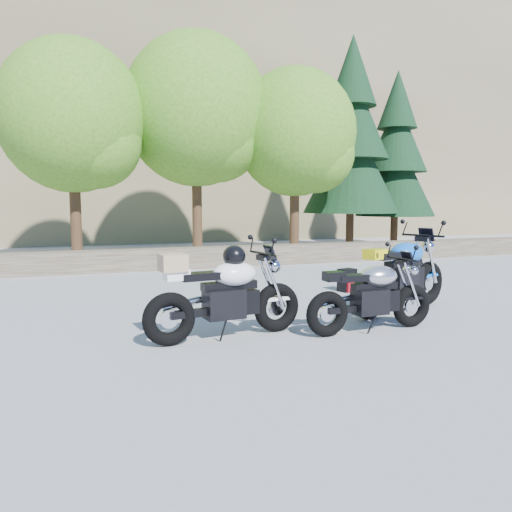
# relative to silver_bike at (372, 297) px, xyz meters

# --- Properties ---
(ground) EXTENTS (90.00, 90.00, 0.00)m
(ground) POSITION_rel_silver_bike_xyz_m (-0.92, 1.27, -0.44)
(ground) COLOR gray
(ground) RESTS_ON ground
(stone_wall) EXTENTS (22.00, 0.55, 0.50)m
(stone_wall) POSITION_rel_silver_bike_xyz_m (-0.92, 6.77, -0.19)
(stone_wall) COLOR #483C30
(stone_wall) RESTS_ON ground
(hillside) EXTENTS (80.00, 30.00, 15.00)m
(hillside) POSITION_rel_silver_bike_xyz_m (2.08, 29.27, 7.06)
(hillside) COLOR brown
(hillside) RESTS_ON ground
(tree_decid_left) EXTENTS (3.67, 3.67, 5.62)m
(tree_decid_left) POSITION_rel_silver_bike_xyz_m (-3.31, 8.41, 3.19)
(tree_decid_left) COLOR #382314
(tree_decid_left) RESTS_ON ground
(tree_decid_mid) EXTENTS (4.08, 4.08, 6.24)m
(tree_decid_mid) POSITION_rel_silver_bike_xyz_m (-0.01, 8.81, 3.60)
(tree_decid_mid) COLOR #382314
(tree_decid_mid) RESTS_ON ground
(tree_decid_right) EXTENTS (3.54, 3.54, 5.41)m
(tree_decid_right) POSITION_rel_silver_bike_xyz_m (2.79, 8.21, 3.05)
(tree_decid_right) COLOR #382314
(tree_decid_right) RESTS_ON ground
(conifer_near) EXTENTS (3.17, 3.17, 7.06)m
(conifer_near) POSITION_rel_silver_bike_xyz_m (5.28, 9.47, 3.24)
(conifer_near) COLOR #382314
(conifer_near) RESTS_ON ground
(conifer_far) EXTENTS (2.82, 2.82, 6.27)m
(conifer_far) POSITION_rel_silver_bike_xyz_m (7.48, 10.07, 2.83)
(conifer_far) COLOR #382314
(conifer_far) RESTS_ON ground
(silver_bike) EXTENTS (1.82, 0.58, 0.91)m
(silver_bike) POSITION_rel_silver_bike_xyz_m (0.00, 0.00, 0.00)
(silver_bike) COLOR black
(silver_bike) RESTS_ON ground
(white_bike) EXTENTS (2.01, 0.63, 1.11)m
(white_bike) POSITION_rel_silver_bike_xyz_m (-1.82, 0.32, 0.10)
(white_bike) COLOR black
(white_bike) RESTS_ON ground
(blue_bike) EXTENTS (2.15, 1.02, 1.12)m
(blue_bike) POSITION_rel_silver_bike_xyz_m (1.07, 0.86, 0.10)
(blue_bike) COLOR black
(blue_bike) RESTS_ON ground
(backpack) EXTENTS (0.35, 0.32, 0.41)m
(backpack) POSITION_rel_silver_bike_xyz_m (1.17, 2.59, -0.24)
(backpack) COLOR black
(backpack) RESTS_ON ground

